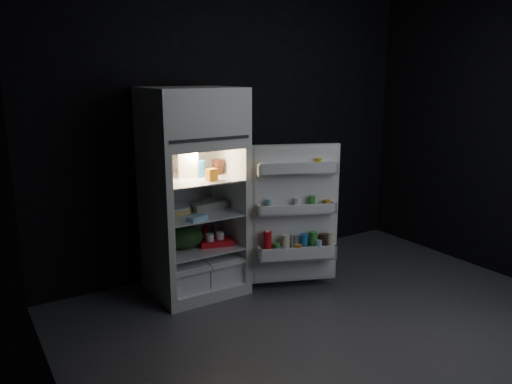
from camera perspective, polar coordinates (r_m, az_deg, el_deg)
floor at (r=3.96m, az=10.54°, el=-15.37°), size 4.00×3.40×0.00m
wall_back at (r=4.88m, az=-2.37°, el=7.07°), size 4.00×0.00×2.70m
wall_left at (r=2.61m, az=-22.55°, el=0.40°), size 0.00×3.40×2.70m
refrigerator at (r=4.32m, az=-7.33°, el=0.82°), size 0.76×0.71×1.78m
fridge_door at (r=4.32m, az=4.61°, el=-2.95°), size 0.74×0.45×1.22m
milk_jug at (r=4.30m, az=-7.85°, el=3.33°), size 0.21×0.21×0.24m
mayo_jar at (r=4.29m, az=-6.60°, el=2.67°), size 0.13×0.13×0.14m
jam_jar at (r=4.40m, az=-4.42°, el=2.91°), size 0.11×0.11×0.13m
amber_bottle at (r=4.19m, az=-10.90°, el=2.82°), size 0.08×0.08×0.22m
small_carton at (r=4.12m, az=-5.10°, el=1.98°), size 0.10×0.08×0.10m
egg_carton at (r=4.38m, az=-5.33°, el=-1.58°), size 0.33×0.14×0.07m
pie at (r=4.37m, az=-9.43°, el=-1.94°), size 0.41×0.41×0.04m
flat_package at (r=4.08m, az=-6.73°, el=-2.95°), size 0.19×0.13×0.04m
wrapped_pkg at (r=4.55m, az=-5.23°, el=-1.14°), size 0.13×0.11×0.05m
produce_bag at (r=4.33m, az=-8.13°, el=-5.13°), size 0.39×0.36×0.20m
yogurt_tray at (r=4.39m, az=-4.59°, el=-5.75°), size 0.31×0.22×0.05m
small_can_red at (r=4.63m, az=-5.86°, el=-4.50°), size 0.08×0.08×0.09m
small_can_silver at (r=4.64m, az=-4.42°, el=-4.43°), size 0.07×0.07×0.09m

